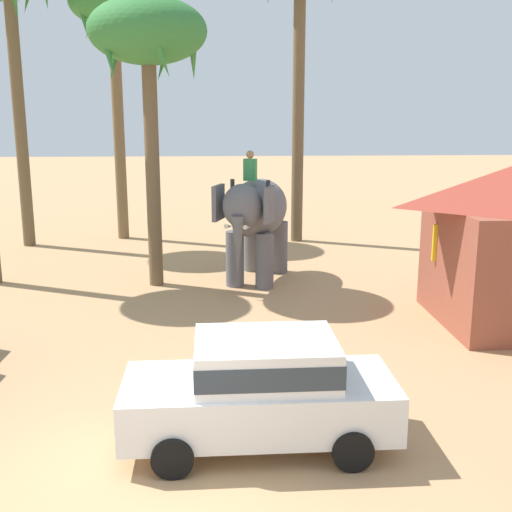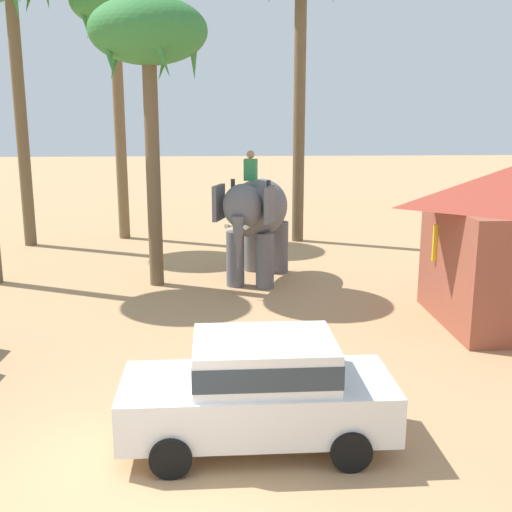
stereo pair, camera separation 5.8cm
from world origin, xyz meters
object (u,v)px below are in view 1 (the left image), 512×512
at_px(car_sedan_foreground, 261,387).
at_px(signboard_yellow, 453,249).
at_px(elephant_with_mahout, 256,215).
at_px(palm_tree_near_hut, 113,12).
at_px(palm_tree_leaning_seaward, 148,39).

height_order(car_sedan_foreground, signboard_yellow, signboard_yellow).
distance_m(car_sedan_foreground, elephant_with_mahout, 9.57).
bearing_deg(car_sedan_foreground, palm_tree_near_hut, 105.47).
relative_size(palm_tree_near_hut, signboard_yellow, 4.04).
relative_size(elephant_with_mahout, palm_tree_leaning_seaward, 0.51).
bearing_deg(elephant_with_mahout, palm_tree_near_hut, 126.18).
height_order(elephant_with_mahout, signboard_yellow, elephant_with_mahout).
distance_m(palm_tree_near_hut, signboard_yellow, 15.48).
height_order(car_sedan_foreground, palm_tree_near_hut, palm_tree_near_hut).
bearing_deg(signboard_yellow, elephant_with_mahout, 142.67).
xyz_separation_m(car_sedan_foreground, signboard_yellow, (5.02, 5.98, 0.76)).
xyz_separation_m(elephant_with_mahout, palm_tree_leaning_seaward, (-2.92, -0.25, 4.83)).
relative_size(car_sedan_foreground, signboard_yellow, 1.72).
bearing_deg(elephant_with_mahout, car_sedan_foreground, -92.46).
xyz_separation_m(elephant_with_mahout, signboard_yellow, (4.61, -3.51, -0.30)).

